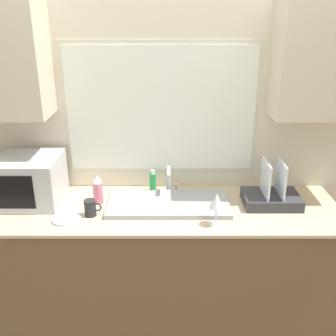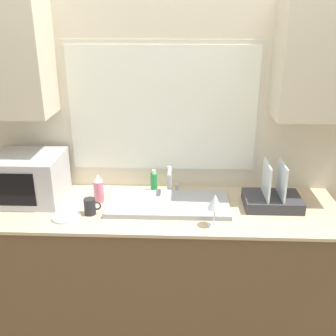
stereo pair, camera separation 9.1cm
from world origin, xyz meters
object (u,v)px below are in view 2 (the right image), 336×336
Objects in this scene: wine_glass at (215,202)px; spray_bottle at (99,189)px; mug_near_sink at (90,206)px; faucet at (170,178)px; microwave at (29,178)px; dish_rack at (272,198)px; soap_bottle at (154,182)px.

spray_bottle is at bearing 158.74° from wine_glass.
mug_near_sink is (-0.02, -0.17, -0.04)m from spray_bottle.
faucet is 0.48m from spray_bottle.
mug_near_sink is at bearing 171.60° from wine_glass.
spray_bottle is 0.96× the size of wine_glass.
faucet is 0.42× the size of microwave.
wine_glass is (0.27, -0.43, 0.04)m from faucet.
faucet is 0.52× the size of dish_rack.
soap_bottle is 0.49m from mug_near_sink.
wine_glass is at bearing -21.26° from spray_bottle.
wine_glass reaches higher than soap_bottle.
dish_rack is 1.11m from spray_bottle.
wine_glass is at bearing -58.02° from faucet.
dish_rack is at bearing 7.63° from mug_near_sink.
wine_glass is at bearing -48.72° from soap_bottle.
dish_rack is (0.65, -0.17, -0.05)m from faucet.
faucet is 0.93m from microwave.
faucet is 0.96× the size of spray_bottle.
microwave is 1.22m from wine_glass.
microwave is 1.57m from dish_rack.
wine_glass is (-0.38, -0.26, 0.09)m from dish_rack.
spray_bottle is 0.38m from soap_bottle.
microwave is at bearing 165.53° from wine_glass.
spray_bottle is 0.78m from wine_glass.
spray_bottle is 0.18m from mug_near_sink.
wine_glass reaches higher than mug_near_sink.
wine_glass is (0.38, -0.43, 0.07)m from soap_bottle.
mug_near_sink is at bearing -146.14° from faucet.
dish_rack is 1.77× the size of wine_glass.
mug_near_sink is (0.44, -0.20, -0.10)m from microwave.
soap_bottle is at bearing 131.28° from wine_glass.
faucet reaches higher than soap_bottle.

